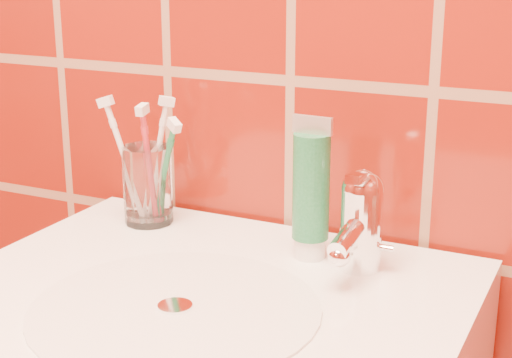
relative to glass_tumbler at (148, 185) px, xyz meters
The scene contains 7 objects.
glass_tumbler is the anchor object (origin of this frame).
toothpaste_tube 0.24m from the glass_tumbler, ahead, with size 0.05×0.04×0.17m.
faucet 0.31m from the glass_tumbler, ahead, with size 0.05×0.11×0.12m.
toothbrush_0 0.04m from the glass_tumbler, 12.65° to the right, with size 0.08×0.05×0.16m, color #1F7747, non-canonical shape.
toothbrush_1 0.04m from the glass_tumbler, 77.70° to the left, with size 0.05×0.05×0.17m, color white, non-canonical shape.
toothbrush_2 0.04m from the glass_tumbler, 151.27° to the right, with size 0.07×0.03×0.18m, color white, non-canonical shape.
toothbrush_3 0.03m from the glass_tumbler, 46.15° to the right, with size 0.03×0.05×0.17m, color red, non-canonical shape.
Camera 1 is at (0.39, 0.29, 1.21)m, focal length 55.00 mm.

